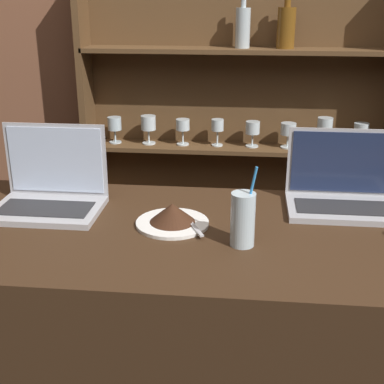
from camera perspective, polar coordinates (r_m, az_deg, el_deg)
bar_counter at (r=1.77m, az=3.66°, el=-19.79°), size 1.68×0.69×1.05m
back_wall at (r=2.56m, az=5.35°, el=13.32°), size 7.00×0.06×2.70m
back_shelf at (r=2.58m, az=4.62°, el=3.81°), size 1.42×0.18×1.79m
laptop_near at (r=1.68m, az=-14.87°, el=0.13°), size 0.32×0.23×0.25m
laptop_far at (r=1.69m, az=15.73°, el=0.10°), size 0.33×0.21×0.23m
cake_plate at (r=1.52m, az=-2.10°, el=-2.58°), size 0.21×0.21×0.07m
water_glass at (r=1.39m, az=5.44°, el=-2.91°), size 0.07×0.06×0.22m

